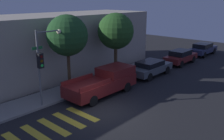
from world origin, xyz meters
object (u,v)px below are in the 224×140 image
at_px(sedan_middle, 181,56).
at_px(tree_midblock, 116,31).
at_px(traffic_light_pole, 45,56).
at_px(sedan_far_end, 203,49).
at_px(tree_near_corner, 67,36).
at_px(pickup_truck, 104,82).
at_px(sedan_near_corner, 150,68).

bearing_deg(sedan_middle, tree_midblock, 166.42).
xyz_separation_m(traffic_light_pole, sedan_far_end, (21.13, -1.27, -2.51)).
bearing_deg(sedan_middle, tree_near_corner, 171.52).
bearing_deg(sedan_middle, pickup_truck, 180.00).
height_order(pickup_truck, tree_near_corner, tree_near_corner).
xyz_separation_m(traffic_light_pole, tree_midblock, (7.34, 0.69, 0.71)).
distance_m(sedan_middle, sedan_far_end, 5.71).
height_order(sedan_middle, tree_midblock, tree_midblock).
relative_size(sedan_middle, tree_near_corner, 0.79).
xyz_separation_m(pickup_truck, tree_midblock, (3.44, 1.95, 3.07)).
bearing_deg(sedan_far_end, pickup_truck, 180.00).
xyz_separation_m(traffic_light_pole, sedan_near_corner, (9.77, -1.27, -2.53)).
height_order(sedan_near_corner, tree_midblock, tree_midblock).
bearing_deg(sedan_middle, sedan_far_end, 0.00).
xyz_separation_m(traffic_light_pole, sedan_middle, (15.41, -1.27, -2.50)).
height_order(traffic_light_pole, sedan_middle, traffic_light_pole).
bearing_deg(traffic_light_pole, tree_near_corner, 16.46).
height_order(pickup_truck, tree_midblock, tree_midblock).
relative_size(sedan_near_corner, sedan_far_end, 0.97).
distance_m(traffic_light_pole, sedan_middle, 15.67).
xyz_separation_m(sedan_near_corner, tree_near_corner, (-7.46, 1.95, 3.43)).
relative_size(pickup_truck, sedan_far_end, 1.18).
bearing_deg(pickup_truck, sedan_near_corner, -0.00).
bearing_deg(sedan_near_corner, tree_near_corner, 165.33).
relative_size(traffic_light_pole, sedan_far_end, 1.03).
bearing_deg(traffic_light_pole, tree_midblock, 5.34).
xyz_separation_m(sedan_near_corner, sedan_middle, (5.64, -0.00, 0.03)).
xyz_separation_m(sedan_middle, tree_midblock, (-8.08, 1.95, 3.21)).
relative_size(pickup_truck, tree_near_corner, 0.99).
relative_size(sedan_middle, sedan_far_end, 0.94).
bearing_deg(pickup_truck, tree_near_corner, 128.93).
distance_m(sedan_far_end, tree_near_corner, 19.21).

